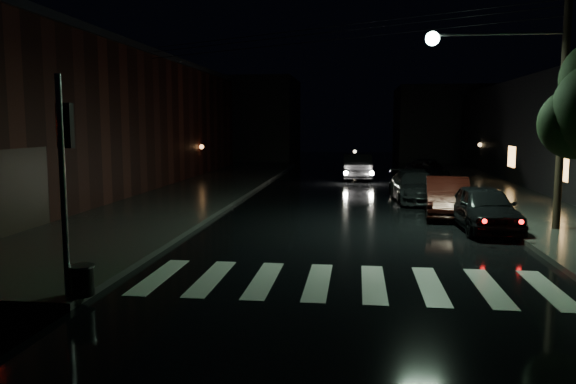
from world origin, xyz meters
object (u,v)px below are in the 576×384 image
(oncoming_car, at_px, (357,167))
(parked_car_d, at_px, (426,171))
(parked_car_a, at_px, (484,208))
(parked_car_c, at_px, (415,186))
(parked_car_b, at_px, (447,196))

(oncoming_car, bearing_deg, parked_car_d, 160.68)
(parked_car_a, bearing_deg, parked_car_c, 100.20)
(parked_car_c, bearing_deg, parked_car_a, -81.73)
(oncoming_car, bearing_deg, parked_car_a, 101.59)
(parked_car_c, xyz_separation_m, parked_car_d, (1.52, 8.69, -0.00))
(parked_car_c, bearing_deg, parked_car_d, 75.45)
(parked_car_b, height_order, oncoming_car, oncoming_car)
(parked_car_a, relative_size, oncoming_car, 0.88)
(parked_car_b, xyz_separation_m, parked_car_d, (0.72, 12.51, -0.05))
(parked_car_d, relative_size, oncoming_car, 1.00)
(parked_car_c, distance_m, parked_car_d, 8.83)
(parked_car_b, distance_m, oncoming_car, 14.18)
(parked_car_a, xyz_separation_m, parked_car_c, (-1.53, 6.67, -0.05))
(parked_car_a, height_order, parked_car_d, parked_car_a)
(parked_car_c, bearing_deg, oncoming_car, 99.99)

